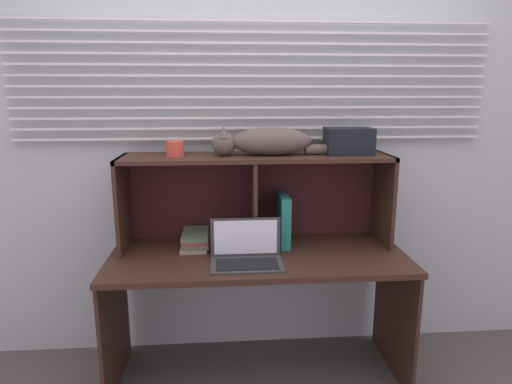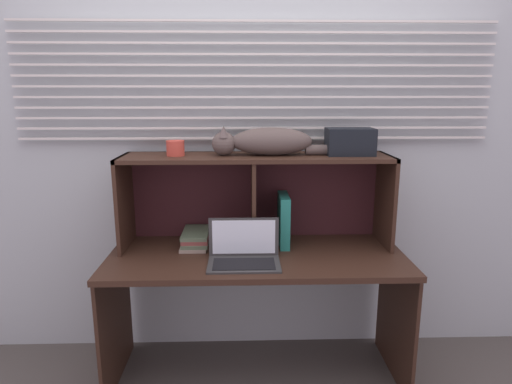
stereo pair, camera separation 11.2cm
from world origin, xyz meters
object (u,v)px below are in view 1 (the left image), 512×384
(binder_upright, at_px, (283,220))
(book_stack, at_px, (196,239))
(storage_box, at_px, (349,141))
(cat, at_px, (266,142))
(laptop, at_px, (246,254))
(small_basket, at_px, (175,149))

(binder_upright, relative_size, book_stack, 1.06)
(storage_box, bearing_deg, cat, 180.00)
(cat, relative_size, laptop, 2.03)
(cat, distance_m, book_stack, 0.66)
(binder_upright, height_order, small_basket, small_basket)
(cat, height_order, storage_box, cat)
(laptop, bearing_deg, binder_upright, 49.84)
(binder_upright, bearing_deg, storage_box, 0.00)
(laptop, xyz_separation_m, small_basket, (-0.36, 0.26, 0.50))
(book_stack, distance_m, storage_box, 0.99)
(cat, xyz_separation_m, binder_upright, (0.10, 0.00, -0.43))
(small_basket, xyz_separation_m, storage_box, (0.93, 0.00, 0.03))
(cat, bearing_deg, storage_box, 0.00)
(binder_upright, relative_size, storage_box, 1.14)
(book_stack, height_order, small_basket, small_basket)
(laptop, xyz_separation_m, book_stack, (-0.27, 0.26, -0.00))
(cat, relative_size, book_stack, 2.70)
(laptop, height_order, binder_upright, binder_upright)
(laptop, bearing_deg, cat, 65.21)
(laptop, bearing_deg, small_basket, 143.85)
(laptop, distance_m, book_stack, 0.37)
(cat, xyz_separation_m, storage_box, (0.45, 0.00, 0.00))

